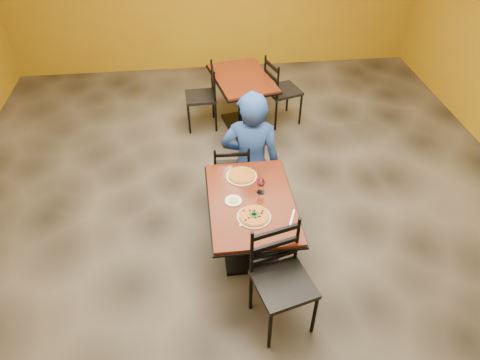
{
  "coord_description": "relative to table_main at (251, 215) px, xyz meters",
  "views": [
    {
      "loc": [
        -0.46,
        -3.51,
        3.56
      ],
      "look_at": [
        -0.09,
        -0.3,
        0.85
      ],
      "focal_mm": 32.7,
      "sensor_mm": 36.0,
      "label": 1
    }
  ],
  "objects": [
    {
      "name": "table_main",
      "position": [
        0.0,
        0.0,
        0.0
      ],
      "size": [
        0.83,
        1.23,
        0.75
      ],
      "color": "maroon",
      "rests_on": "floor"
    },
    {
      "name": "pizza_main",
      "position": [
        -0.01,
        -0.22,
        0.21
      ],
      "size": [
        0.28,
        0.28,
        0.02
      ],
      "primitive_type": "cylinder",
      "color": "maroon",
      "rests_on": "plate_main"
    },
    {
      "name": "side_plate",
      "position": [
        -0.17,
        0.02,
        0.2
      ],
      "size": [
        0.16,
        0.16,
        0.01
      ],
      "primitive_type": "cylinder",
      "color": "white",
      "rests_on": "table_main"
    },
    {
      "name": "plate_far",
      "position": [
        -0.05,
        0.37,
        0.2
      ],
      "size": [
        0.31,
        0.31,
        0.01
      ],
      "primitive_type": "cylinder",
      "color": "white",
      "rests_on": "table_main"
    },
    {
      "name": "wine_glass",
      "position": [
        0.11,
        0.11,
        0.28
      ],
      "size": [
        0.08,
        0.08,
        0.18
      ],
      "primitive_type": null,
      "color": "white",
      "rests_on": "table_main"
    },
    {
      "name": "chair_main_far",
      "position": [
        -0.11,
        0.85,
        -0.12
      ],
      "size": [
        0.41,
        0.41,
        0.88
      ],
      "primitive_type": null,
      "rotation": [
        0.0,
        0.0,
        3.1
      ],
      "color": "black",
      "rests_on": "floor"
    },
    {
      "name": "diner",
      "position": [
        0.12,
        0.9,
        0.15
      ],
      "size": [
        0.74,
        0.55,
        1.42
      ],
      "primitive_type": "imported",
      "rotation": [
        0.0,
        0.0,
        2.98
      ],
      "color": "navy",
      "rests_on": "floor"
    },
    {
      "name": "chair_second_right",
      "position": [
        0.82,
        2.55,
        -0.06
      ],
      "size": [
        0.55,
        0.55,
        0.99
      ],
      "primitive_type": null,
      "rotation": [
        0.0,
        0.0,
        1.86
      ],
      "color": "black",
      "rests_on": "floor"
    },
    {
      "name": "floor",
      "position": [
        0.0,
        0.5,
        -0.56
      ],
      "size": [
        7.0,
        8.0,
        0.01
      ],
      "primitive_type": "cube",
      "color": "black",
      "rests_on": "ground"
    },
    {
      "name": "fork",
      "position": [
        -0.12,
        -0.22,
        0.2
      ],
      "size": [
        0.05,
        0.19,
        0.0
      ],
      "primitive_type": "cube",
      "rotation": [
        0.0,
        0.0,
        -0.21
      ],
      "color": "silver",
      "rests_on": "table_main"
    },
    {
      "name": "plate_main",
      "position": [
        -0.01,
        -0.22,
        0.2
      ],
      "size": [
        0.31,
        0.31,
        0.01
      ],
      "primitive_type": "cylinder",
      "color": "white",
      "rests_on": "table_main"
    },
    {
      "name": "table_second",
      "position": [
        0.22,
        2.55,
        -0.0
      ],
      "size": [
        0.97,
        1.26,
        0.75
      ],
      "rotation": [
        0.0,
        0.0,
        0.2
      ],
      "color": "maroon",
      "rests_on": "floor"
    },
    {
      "name": "dip",
      "position": [
        -0.17,
        0.02,
        0.21
      ],
      "size": [
        0.09,
        0.09,
        0.01
      ],
      "primitive_type": "cylinder",
      "color": "tan",
      "rests_on": "side_plate"
    },
    {
      "name": "chair_main_near",
      "position": [
        0.17,
        -0.81,
        -0.04
      ],
      "size": [
        0.57,
        0.57,
        1.03
      ],
      "primitive_type": null,
      "rotation": [
        0.0,
        0.0,
        0.25
      ],
      "color": "black",
      "rests_on": "floor"
    },
    {
      "name": "knife",
      "position": [
        0.34,
        -0.26,
        0.2
      ],
      "size": [
        0.09,
        0.2,
        0.0
      ],
      "primitive_type": "cube",
      "rotation": [
        0.0,
        0.0,
        -0.4
      ],
      "color": "silver",
      "rests_on": "table_main"
    },
    {
      "name": "chair_second_left",
      "position": [
        -0.38,
        2.55,
        -0.09
      ],
      "size": [
        0.44,
        0.44,
        0.94
      ],
      "primitive_type": null,
      "rotation": [
        0.0,
        0.0,
        -1.54
      ],
      "color": "black",
      "rests_on": "floor"
    },
    {
      "name": "pizza_far",
      "position": [
        -0.05,
        0.37,
        0.21
      ],
      "size": [
        0.28,
        0.28,
        0.02
      ],
      "primitive_type": "cylinder",
      "color": "gold",
      "rests_on": "plate_far"
    }
  ]
}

